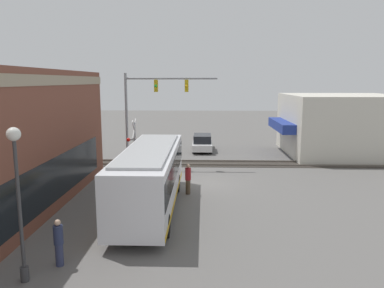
{
  "coord_description": "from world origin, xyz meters",
  "views": [
    {
      "loc": [
        -23.33,
        0.09,
        6.56
      ],
      "look_at": [
        2.59,
        0.9,
        2.17
      ],
      "focal_mm": 35.0,
      "sensor_mm": 36.0,
      "label": 1
    }
  ],
  "objects_px": {
    "city_bus": "(150,175)",
    "pedestrian_near_bus": "(188,179)",
    "crossing_signal": "(135,140)",
    "parked_car_white": "(202,143)",
    "pedestrian_by_lamp": "(59,242)",
    "streetlamp": "(18,192)"
  },
  "relations": [
    {
      "from": "streetlamp",
      "to": "pedestrian_near_bus",
      "type": "height_order",
      "value": "streetlamp"
    },
    {
      "from": "streetlamp",
      "to": "city_bus",
      "type": "bearing_deg",
      "value": -23.81
    },
    {
      "from": "crossing_signal",
      "to": "streetlamp",
      "type": "distance_m",
      "value": 15.64
    },
    {
      "from": "city_bus",
      "to": "streetlamp",
      "type": "distance_m",
      "value": 7.99
    },
    {
      "from": "pedestrian_near_bus",
      "to": "pedestrian_by_lamp",
      "type": "relative_size",
      "value": 1.03
    },
    {
      "from": "parked_car_white",
      "to": "pedestrian_by_lamp",
      "type": "height_order",
      "value": "pedestrian_by_lamp"
    },
    {
      "from": "parked_car_white",
      "to": "pedestrian_by_lamp",
      "type": "distance_m",
      "value": 23.27
    },
    {
      "from": "pedestrian_by_lamp",
      "to": "crossing_signal",
      "type": "bearing_deg",
      "value": -0.36
    },
    {
      "from": "crossing_signal",
      "to": "pedestrian_by_lamp",
      "type": "distance_m",
      "value": 14.59
    },
    {
      "from": "crossing_signal",
      "to": "streetlamp",
      "type": "relative_size",
      "value": 0.74
    },
    {
      "from": "crossing_signal",
      "to": "streetlamp",
      "type": "bearing_deg",
      "value": 176.9
    },
    {
      "from": "crossing_signal",
      "to": "pedestrian_by_lamp",
      "type": "xyz_separation_m",
      "value": [
        -14.52,
        0.09,
        -1.41
      ]
    },
    {
      "from": "city_bus",
      "to": "pedestrian_near_bus",
      "type": "height_order",
      "value": "city_bus"
    },
    {
      "from": "city_bus",
      "to": "crossing_signal",
      "type": "relative_size",
      "value": 2.81
    },
    {
      "from": "city_bus",
      "to": "streetlamp",
      "type": "height_order",
      "value": "streetlamp"
    },
    {
      "from": "city_bus",
      "to": "parked_car_white",
      "type": "distance_m",
      "value": 16.81
    },
    {
      "from": "crossing_signal",
      "to": "parked_car_white",
      "type": "height_order",
      "value": "crossing_signal"
    },
    {
      "from": "city_bus",
      "to": "pedestrian_by_lamp",
      "type": "distance_m",
      "value": 6.66
    },
    {
      "from": "pedestrian_near_bus",
      "to": "parked_car_white",
      "type": "bearing_deg",
      "value": -3.21
    },
    {
      "from": "pedestrian_near_bus",
      "to": "pedestrian_by_lamp",
      "type": "height_order",
      "value": "pedestrian_near_bus"
    },
    {
      "from": "streetlamp",
      "to": "pedestrian_near_bus",
      "type": "bearing_deg",
      "value": -26.93
    },
    {
      "from": "streetlamp",
      "to": "parked_car_white",
      "type": "xyz_separation_m",
      "value": [
        23.8,
        -5.79,
        -2.35
      ]
    }
  ]
}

